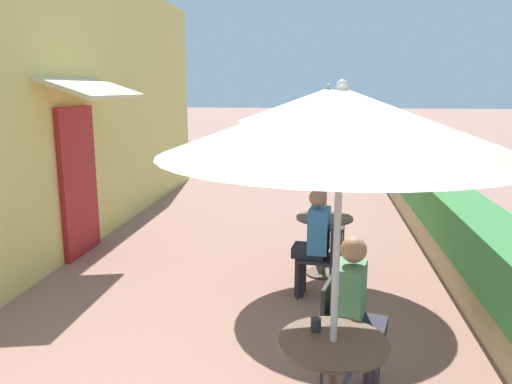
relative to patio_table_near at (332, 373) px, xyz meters
The scene contains 12 objects.
cafe_facade_wall 5.61m from the patio_table_near, 132.46° to the left, with size 0.98×11.03×4.20m.
planter_hedge 4.33m from the patio_table_near, 67.53° to the left, with size 0.60×10.03×1.01m.
patio_table_near is the anchor object (origin of this frame).
patio_umbrella_near 1.62m from the patio_table_near, 135.00° to the right, with size 2.17×2.17×2.39m.
cafe_chair_near_left 0.70m from the patio_table_near, 83.55° to the left, with size 0.48×0.48×0.87m.
seated_patron_near_left 0.72m from the patio_table_near, 74.38° to the left, with size 0.46×0.40×1.25m.
coffee_cup_near 0.32m from the patio_table_near, 134.27° to the left, with size 0.07×0.07×0.09m.
patio_table_mid 3.16m from the patio_table_near, 90.74° to the left, with size 0.71×0.71×0.76m.
patio_umbrella_mid 3.55m from the patio_table_near, 90.74° to the left, with size 2.17×2.17×2.39m.
cafe_chair_mid_left 2.46m from the patio_table_near, 91.19° to the left, with size 0.45×0.45×0.87m.
seated_patron_mid_left 2.48m from the patio_table_near, 93.75° to the left, with size 0.44×0.37×1.25m.
cafe_chair_mid_right 3.86m from the patio_table_near, 90.45° to the left, with size 0.45×0.45×0.87m.
Camera 1 is at (0.98, -1.56, 2.34)m, focal length 35.00 mm.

